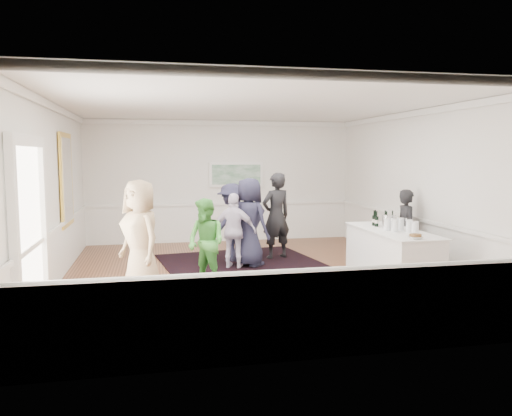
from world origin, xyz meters
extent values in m
plane|color=brown|center=(0.00, 0.00, 0.00)|extent=(8.00, 8.00, 0.00)
cube|color=white|center=(0.00, 0.00, 3.20)|extent=(7.00, 8.00, 0.02)
cube|color=white|center=(-3.50, 0.00, 1.60)|extent=(0.02, 8.00, 3.20)
cube|color=white|center=(3.50, 0.00, 1.60)|extent=(0.02, 8.00, 3.20)
cube|color=white|center=(0.00, 4.00, 1.60)|extent=(7.00, 0.02, 3.20)
cube|color=white|center=(0.00, -4.00, 1.60)|extent=(7.00, 0.02, 3.20)
cube|color=yellow|center=(-3.46, 1.30, 1.80)|extent=(0.04, 1.25, 1.85)
cube|color=white|center=(-3.43, 1.30, 1.80)|extent=(0.01, 1.05, 1.65)
cube|color=white|center=(-3.43, -2.72, 1.20)|extent=(0.10, 0.14, 2.40)
cube|color=white|center=(-3.43, -1.08, 1.20)|extent=(0.10, 0.14, 2.40)
cube|color=white|center=(-3.43, -1.90, 2.48)|extent=(0.10, 1.78, 0.16)
cube|color=white|center=(-3.46, -1.90, 1.20)|extent=(0.02, 1.50, 2.40)
cube|color=white|center=(0.40, 3.95, 1.78)|extent=(1.44, 0.05, 0.66)
cube|color=#276940|center=(0.40, 3.92, 1.78)|extent=(1.30, 0.01, 0.52)
cube|color=black|center=(0.13, 0.48, 0.01)|extent=(3.80, 4.64, 0.02)
cube|color=white|center=(2.44, -0.94, 0.47)|extent=(0.83, 2.28, 0.93)
cube|color=white|center=(2.44, -0.94, 0.94)|extent=(0.89, 2.34, 0.02)
imported|color=black|center=(3.20, -0.05, 0.80)|extent=(0.43, 0.61, 1.61)
imported|color=#9E8463|center=(-1.99, -1.02, 0.95)|extent=(0.99, 1.11, 1.90)
imported|color=#50B649|center=(-0.89, -0.55, 0.77)|extent=(0.93, 0.95, 1.54)
imported|color=white|center=(-0.18, 0.70, 0.76)|extent=(0.97, 0.68, 1.53)
imported|color=#202035|center=(-0.12, 1.42, 0.84)|extent=(1.23, 1.19, 1.69)
imported|color=black|center=(0.87, 1.46, 0.95)|extent=(0.81, 0.65, 1.91)
imported|color=#202035|center=(0.15, 0.83, 0.91)|extent=(1.02, 1.06, 1.83)
cylinder|color=#85B741|center=(2.36, -1.17, 1.07)|extent=(0.12, 0.12, 0.24)
cylinder|color=#D94059|center=(2.59, -1.25, 1.07)|extent=(0.12, 0.12, 0.24)
cylinder|color=#6ABA42|center=(2.30, -1.01, 1.07)|extent=(0.12, 0.12, 0.24)
cylinder|color=white|center=(2.56, -1.51, 1.07)|extent=(0.12, 0.12, 0.24)
cylinder|color=#99296A|center=(2.55, -1.02, 1.07)|extent=(0.12, 0.12, 0.24)
cylinder|color=silver|center=(2.45, -0.76, 1.06)|extent=(0.26, 0.26, 0.25)
imported|color=white|center=(2.34, -1.92, 0.97)|extent=(0.23, 0.23, 0.06)
cylinder|color=brown|center=(2.34, -1.92, 1.00)|extent=(0.19, 0.19, 0.04)
camera|label=1|loc=(-1.77, -9.14, 2.28)|focal=35.00mm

